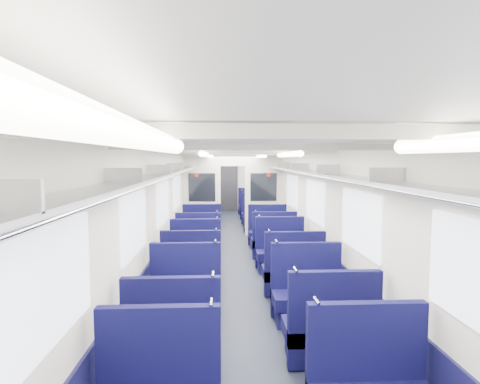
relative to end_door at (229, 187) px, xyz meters
name	(u,v)px	position (x,y,z in m)	size (l,w,h in m)	color
floor	(238,269)	(0.00, -8.94, -1.00)	(2.80, 18.00, 0.01)	black
ceiling	(238,151)	(0.00, -8.94, 1.35)	(2.80, 18.00, 0.01)	white
wall_left	(167,212)	(-1.40, -8.94, 0.18)	(0.02, 18.00, 2.35)	beige
dado_left	(168,253)	(-1.39, -8.94, -0.65)	(0.03, 17.90, 0.70)	black
wall_right	(308,211)	(1.40, -8.94, 0.18)	(0.02, 18.00, 2.35)	beige
dado_right	(307,251)	(1.39, -8.94, -0.65)	(0.03, 17.90, 0.70)	black
wall_far	(229,183)	(0.00, 0.06, 0.18)	(2.80, 0.02, 2.35)	beige
luggage_rack_left	(176,171)	(-1.21, -8.94, 0.97)	(0.36, 17.40, 0.18)	#B2B5BA
luggage_rack_right	(300,171)	(1.21, -8.94, 0.97)	(0.36, 17.40, 0.18)	#B2B5BA
windows	(239,201)	(0.00, -9.40, 0.42)	(2.78, 15.60, 0.75)	white
ceiling_fittings	(239,154)	(0.00, -9.20, 1.29)	(2.70, 16.06, 0.11)	beige
end_door	(229,187)	(0.00, 0.00, 0.00)	(0.75, 0.06, 2.00)	black
bulkhead	(233,193)	(0.00, -5.48, 0.23)	(2.80, 0.10, 2.35)	beige
seat_8	(173,342)	(-0.83, -12.67, -0.67)	(0.97, 0.54, 1.09)	#0C0C3C
seat_9	(330,333)	(0.83, -12.54, -0.67)	(0.97, 0.54, 1.09)	#0C0C3C
seat_10	(185,297)	(-0.83, -11.39, -0.67)	(0.97, 0.54, 1.09)	#0C0C3C
seat_11	(308,297)	(0.83, -11.45, -0.67)	(0.97, 0.54, 1.09)	#0C0C3C
seat_12	(192,272)	(-0.83, -10.21, -0.67)	(0.97, 0.54, 1.09)	#0C0C3C
seat_13	(293,274)	(0.83, -10.38, -0.67)	(0.97, 0.54, 1.09)	#0C0C3C
seat_14	(195,258)	(-0.83, -9.27, -0.67)	(0.97, 0.54, 1.09)	#0C0C3C
seat_15	(281,254)	(0.83, -9.06, -0.67)	(0.97, 0.54, 1.09)	#0C0C3C
seat_16	(199,245)	(-0.83, -8.13, -0.67)	(0.97, 0.54, 1.09)	#0C0C3C
seat_17	(274,243)	(0.83, -8.07, -0.67)	(0.97, 0.54, 1.09)	#0C0C3C
seat_18	(202,233)	(-0.83, -6.83, -0.67)	(0.97, 0.54, 1.09)	#0C0C3C
seat_19	(268,234)	(0.83, -6.97, -0.67)	(0.97, 0.54, 1.09)	#0C0C3C
seat_20	(205,220)	(-0.83, -4.72, -0.67)	(0.97, 0.54, 1.09)	#0C0C3C
seat_21	(259,220)	(0.83, -4.78, -0.67)	(0.97, 0.54, 1.09)	#0C0C3C
seat_22	(206,215)	(-0.83, -3.62, -0.67)	(0.97, 0.54, 1.09)	#0C0C3C
seat_23	(256,215)	(0.83, -3.74, -0.67)	(0.97, 0.54, 1.09)	#0C0C3C
seat_24	(207,211)	(-0.83, -2.55, -0.67)	(0.97, 0.54, 1.09)	#0C0C3C
seat_25	(253,210)	(0.83, -2.53, -0.67)	(0.97, 0.54, 1.09)	#0C0C3C
seat_26	(209,206)	(-0.83, -1.25, -0.67)	(0.97, 0.54, 1.09)	#0C0C3C
seat_27	(251,206)	(0.83, -1.35, -0.67)	(0.97, 0.54, 1.09)	#0C0C3C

